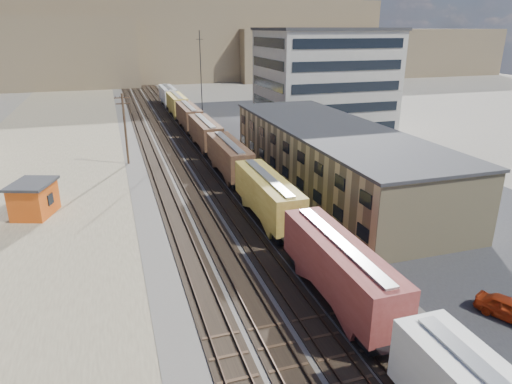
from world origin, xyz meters
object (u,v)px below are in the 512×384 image
object	(u,v)px
freight_train	(216,143)
utility_pole_north	(125,127)
maintenance_shed	(34,199)
parked_car_red	(509,309)
parked_car_blue	(311,134)

from	to	relation	value
freight_train	utility_pole_north	world-z (taller)	utility_pole_north
utility_pole_north	maintenance_shed	distance (m)	19.86
utility_pole_north	parked_car_red	bearing A→B (deg)	-64.08
utility_pole_north	parked_car_blue	size ratio (longest dim) A/B	1.65
utility_pole_north	parked_car_blue	world-z (taller)	utility_pole_north
maintenance_shed	parked_car_red	bearing A→B (deg)	-41.97
utility_pole_north	parked_car_blue	distance (m)	32.37
maintenance_shed	parked_car_red	world-z (taller)	maintenance_shed
utility_pole_north	maintenance_shed	bearing A→B (deg)	-121.26
utility_pole_north	parked_car_red	distance (m)	51.24
parked_car_blue	maintenance_shed	bearing A→B (deg)	152.41
maintenance_shed	parked_car_red	distance (m)	43.66
freight_train	utility_pole_north	size ratio (longest dim) A/B	11.97
maintenance_shed	parked_car_blue	size ratio (longest dim) A/B	0.97
freight_train	maintenance_shed	size ratio (longest dim) A/B	20.43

